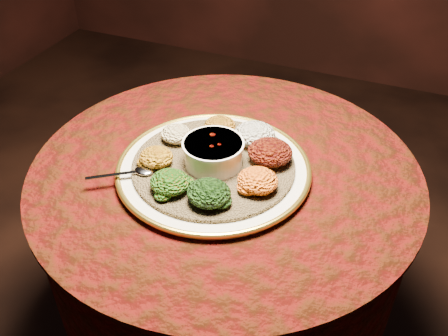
% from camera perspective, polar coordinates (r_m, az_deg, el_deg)
% --- Properties ---
extents(table, '(0.96, 0.96, 0.73)m').
position_cam_1_polar(table, '(1.34, 0.11, -5.87)').
color(table, black).
rests_on(table, ground).
extents(platter, '(0.51, 0.51, 0.02)m').
position_cam_1_polar(platter, '(1.20, -1.20, -0.05)').
color(platter, silver).
rests_on(platter, table).
extents(injera, '(0.46, 0.46, 0.01)m').
position_cam_1_polar(injera, '(1.19, -1.21, 0.35)').
color(injera, olive).
rests_on(injera, platter).
extents(stew_bowl, '(0.15, 0.15, 0.06)m').
position_cam_1_polar(stew_bowl, '(1.17, -1.24, 1.91)').
color(stew_bowl, white).
rests_on(stew_bowl, injera).
extents(spoon, '(0.14, 0.10, 0.01)m').
position_cam_1_polar(spoon, '(1.17, -9.67, -0.37)').
color(spoon, silver).
rests_on(spoon, injera).
extents(portion_ayib, '(0.10, 0.10, 0.05)m').
position_cam_1_polar(portion_ayib, '(1.25, 3.54, 3.91)').
color(portion_ayib, beige).
rests_on(portion_ayib, injera).
extents(portion_kitfo, '(0.11, 0.10, 0.05)m').
position_cam_1_polar(portion_kitfo, '(1.19, 5.29, 1.82)').
color(portion_kitfo, black).
rests_on(portion_kitfo, injera).
extents(portion_tikil, '(0.09, 0.09, 0.04)m').
position_cam_1_polar(portion_tikil, '(1.11, 3.87, -1.42)').
color(portion_tikil, '#B66F0F').
rests_on(portion_tikil, injera).
extents(portion_gomen, '(0.10, 0.09, 0.05)m').
position_cam_1_polar(portion_gomen, '(1.07, -1.75, -2.88)').
color(portion_gomen, black).
rests_on(portion_gomen, injera).
extents(portion_mixveg, '(0.09, 0.09, 0.04)m').
position_cam_1_polar(portion_mixveg, '(1.11, -6.21, -1.62)').
color(portion_mixveg, '#B03C0B').
rests_on(portion_mixveg, injera).
extents(portion_kik, '(0.08, 0.08, 0.04)m').
position_cam_1_polar(portion_kik, '(1.19, -7.75, 1.25)').
color(portion_kik, '#A9740E').
rests_on(portion_kik, injera).
extents(portion_timatim, '(0.08, 0.08, 0.04)m').
position_cam_1_polar(portion_timatim, '(1.26, -5.46, 3.90)').
color(portion_timatim, maroon).
rests_on(portion_timatim, injera).
extents(portion_shiro, '(0.08, 0.08, 0.04)m').
position_cam_1_polar(portion_shiro, '(1.29, -0.47, 4.89)').
color(portion_shiro, '#915311').
rests_on(portion_shiro, injera).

